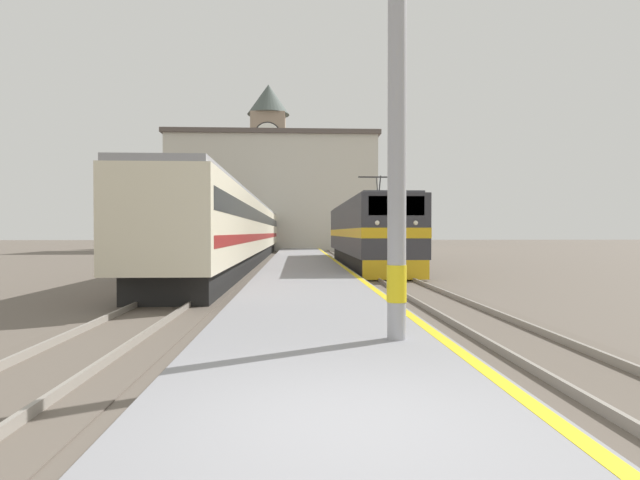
% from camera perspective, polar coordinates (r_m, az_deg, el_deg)
% --- Properties ---
extents(ground_plane, '(200.00, 200.00, 0.00)m').
position_cam_1_polar(ground_plane, '(34.55, -2.00, -2.51)').
color(ground_plane, '#60564C').
extents(platform, '(4.17, 140.00, 0.32)m').
position_cam_1_polar(platform, '(29.55, -1.87, -2.78)').
color(platform, gray).
rests_on(platform, ground).
extents(rail_track_near, '(2.84, 140.00, 0.16)m').
position_cam_1_polar(rail_track_near, '(29.84, 5.21, -2.99)').
color(rail_track_near, '#60564C').
rests_on(rail_track_near, ground).
extents(rail_track_far, '(2.84, 140.00, 0.16)m').
position_cam_1_polar(rail_track_far, '(29.78, -9.68, -3.01)').
color(rail_track_far, '#60564C').
rests_on(rail_track_far, ground).
extents(locomotive_train, '(2.92, 18.22, 4.84)m').
position_cam_1_polar(locomotive_train, '(29.58, 5.27, 0.75)').
color(locomotive_train, black).
rests_on(locomotive_train, ground).
extents(passenger_train, '(2.92, 46.98, 4.04)m').
position_cam_1_polar(passenger_train, '(36.37, -8.41, 1.07)').
color(passenger_train, black).
rests_on(passenger_train, ground).
extents(catenary_mast, '(2.80, 0.32, 8.39)m').
position_cam_1_polar(catenary_mast, '(8.50, 9.30, 17.33)').
color(catenary_mast, '#9E9EA3').
rests_on(catenary_mast, platform).
extents(clock_tower, '(5.87, 5.87, 22.71)m').
position_cam_1_polar(clock_tower, '(71.01, -5.91, 9.14)').
color(clock_tower, gray).
rests_on(clock_tower, ground).
extents(station_building, '(23.56, 9.10, 13.15)m').
position_cam_1_polar(station_building, '(58.04, -5.35, 5.38)').
color(station_building, beige).
rests_on(station_building, ground).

